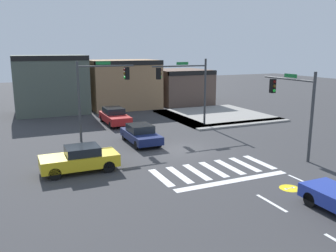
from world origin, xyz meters
TOP-DOWN VIEW (x-y plane):
  - ground_plane at (0.00, 0.00)m, footprint 120.00×120.00m
  - crosswalk_near at (-0.00, -4.50)m, footprint 6.99×2.85m
  - lane_markings at (1.16, -11.43)m, footprint 6.80×18.75m
  - bike_detector_marking at (1.98, -8.50)m, footprint 1.02×1.02m
  - curb_corner_northeast at (8.49, 9.42)m, footprint 10.00×10.60m
  - storefront_row at (1.15, 18.93)m, footprint 22.78×6.91m
  - traffic_signal_northwest at (-4.17, 4.98)m, footprint 4.32×0.32m
  - traffic_signal_northeast at (3.56, 6.08)m, footprint 5.11×0.32m
  - traffic_signal_southeast at (6.05, -4.02)m, footprint 0.32×4.55m
  - car_yellow at (-7.05, -1.74)m, footprint 4.26×1.82m
  - car_red at (-1.71, 10.13)m, footprint 1.87×4.74m
  - car_navy at (-1.84, 2.68)m, footprint 1.87×4.29m

SIDE VIEW (x-z plane):
  - ground_plane at x=0.00m, z-range 0.00..0.00m
  - bike_detector_marking at x=1.98m, z-range 0.00..0.01m
  - crosswalk_near at x=0.00m, z-range 0.00..0.01m
  - lane_markings at x=1.16m, z-range 0.00..0.01m
  - curb_corner_northeast at x=8.49m, z-range 0.00..0.15m
  - car_navy at x=-1.84m, z-range 0.00..1.39m
  - car_yellow at x=-7.05m, z-range 0.01..1.48m
  - car_red at x=-1.71m, z-range 0.00..1.49m
  - storefront_row at x=1.15m, z-range -0.35..5.81m
  - traffic_signal_southeast at x=6.05m, z-range 0.96..6.44m
  - traffic_signal_northeast at x=3.56m, z-range 1.06..7.04m
  - traffic_signal_northwest at x=-4.17m, z-range 1.13..7.06m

